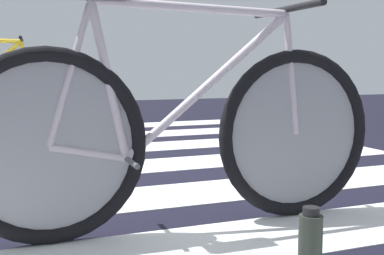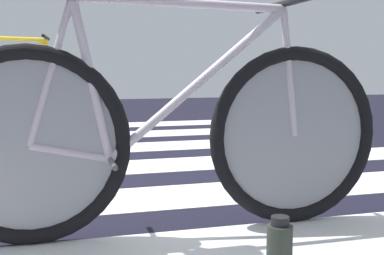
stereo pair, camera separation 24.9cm
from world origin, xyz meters
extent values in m
cube|color=black|center=(0.00, 0.00, 0.01)|extent=(18.00, 14.00, 0.02)
cube|color=silver|center=(-0.14, -0.31, 0.02)|extent=(5.20, 0.44, 0.00)
cube|color=silver|center=(-0.05, 0.46, 0.02)|extent=(5.20, 0.44, 0.00)
cube|color=silver|center=(0.02, 1.22, 0.02)|extent=(5.20, 0.44, 0.00)
cube|color=silver|center=(0.10, 1.97, 0.02)|extent=(5.20, 0.44, 0.00)
cube|color=silver|center=(-0.11, 2.73, 0.02)|extent=(5.20, 0.44, 0.00)
torus|color=black|center=(-0.05, -0.81, 0.38)|extent=(0.72, 0.07, 0.72)
torus|color=black|center=(0.97, -0.83, 0.38)|extent=(0.72, 0.07, 0.72)
cylinder|color=gray|center=(-0.05, -0.81, 0.38)|extent=(0.61, 0.02, 0.61)
cylinder|color=gray|center=(0.97, -0.83, 0.38)|extent=(0.61, 0.02, 0.61)
cylinder|color=#BDB0BC|center=(0.51, -0.82, 0.89)|extent=(0.80, 0.05, 0.05)
cylinder|color=#BDB0BC|center=(0.57, -0.82, 0.60)|extent=(0.70, 0.04, 0.59)
cylinder|color=#BDB0BC|center=(0.17, -0.81, 0.61)|extent=(0.15, 0.04, 0.59)
cylinder|color=#BDB0BC|center=(0.09, -0.81, 0.35)|extent=(0.29, 0.03, 0.09)
cylinder|color=#BDB0BC|center=(0.03, -0.81, 0.64)|extent=(0.18, 0.03, 0.53)
cylinder|color=#BDB0BC|center=(0.94, -0.83, 0.63)|extent=(0.09, 0.03, 0.50)
cylinder|color=black|center=(0.91, -0.83, 0.90)|extent=(0.04, 0.52, 0.03)
cylinder|color=#4C4C51|center=(0.23, -0.82, 0.32)|extent=(0.03, 0.34, 0.02)
torus|color=black|center=(0.07, 1.84, 0.38)|extent=(0.72, 0.11, 0.72)
cylinder|color=gray|center=(0.07, 1.84, 0.38)|extent=(0.61, 0.05, 0.61)
cylinder|color=yellow|center=(0.04, 1.84, 0.63)|extent=(0.09, 0.04, 0.50)
cylinder|color=black|center=(0.01, 1.85, 0.90)|extent=(0.07, 0.52, 0.03)
cylinder|color=#282D26|center=(0.59, -1.49, 0.13)|extent=(0.07, 0.07, 0.23)
cylinder|color=black|center=(0.59, -1.49, 0.26)|extent=(0.05, 0.05, 0.02)
camera|label=1|loc=(-0.22, -2.64, 0.66)|focal=46.88mm
camera|label=2|loc=(0.03, -2.64, 0.66)|focal=46.88mm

